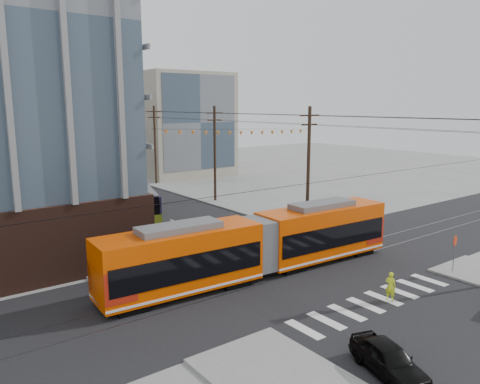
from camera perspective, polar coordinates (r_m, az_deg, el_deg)
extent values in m
plane|color=slate|center=(30.31, 11.48, -11.15)|extent=(160.00, 160.00, 0.00)
cube|color=gray|center=(76.30, -7.68, 8.17)|extent=(14.00, 14.00, 16.00)
cube|color=#8C99A5|center=(95.09, -12.57, 7.87)|extent=(16.00, 16.00, 14.00)
cylinder|color=black|center=(80.43, -15.15, 6.23)|extent=(0.30, 0.30, 11.00)
imported|color=black|center=(21.58, 17.67, -18.85)|extent=(2.76, 4.35, 1.38)
imported|color=#A0A6B7|center=(37.03, -10.55, -5.85)|extent=(2.55, 4.78, 1.50)
imported|color=silver|center=(41.16, -13.23, -4.42)|extent=(3.21, 4.86, 1.31)
imported|color=#454D54|center=(47.03, -15.85, -2.61)|extent=(2.76, 5.25, 1.41)
imported|color=#D6EE20|center=(28.71, 17.88, -10.88)|extent=(0.54, 0.71, 1.72)
cube|color=gray|center=(44.92, 5.66, -3.30)|extent=(1.71, 3.77, 0.74)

